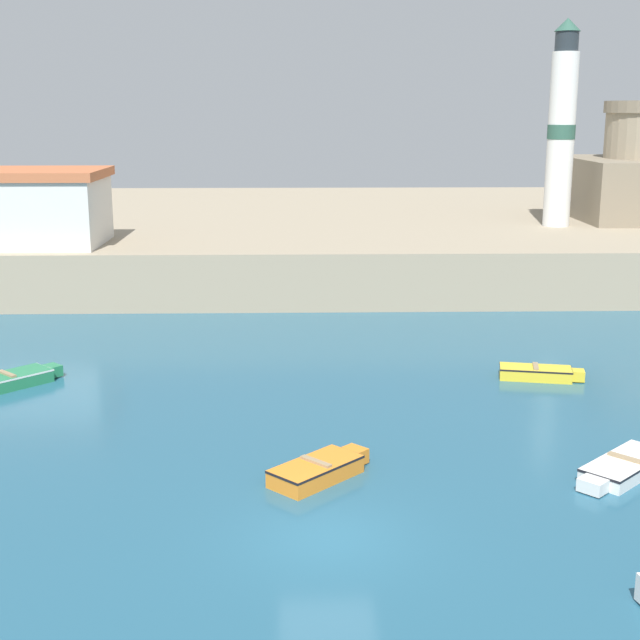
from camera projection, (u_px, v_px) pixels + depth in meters
name	position (u px, v px, depth m)	size (l,w,h in m)	color
ground_plane	(328.00, 537.00, 22.41)	(200.00, 200.00, 0.00)	#235670
quay_seawall	(307.00, 232.00, 66.14)	(120.00, 40.00, 3.11)	gray
dinghy_white_0	(624.00, 467.00, 26.20)	(3.53, 3.41, 0.52)	white
dinghy_green_2	(11.00, 380.00, 34.49)	(3.43, 3.49, 0.59)	#237A4C
dinghy_orange_3	(319.00, 469.00, 25.91)	(3.10, 3.12, 0.61)	orange
dinghy_yellow_4	(538.00, 373.00, 35.46)	(3.40, 1.66, 0.56)	yellow
lighthouse	(562.00, 128.00, 56.20)	(1.75, 1.75, 12.83)	silver
harbor_shed_mid_row	(21.00, 207.00, 49.23)	(9.22, 6.36, 4.17)	silver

